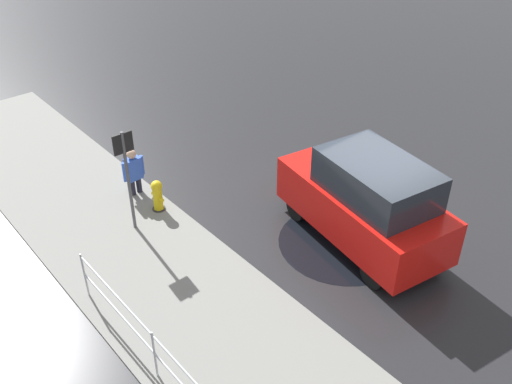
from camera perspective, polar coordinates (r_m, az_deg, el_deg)
ground_plane at (r=12.73m, az=10.87°, el=-4.10°), size 60.00×60.00×0.00m
kerb_strip at (r=10.52m, az=-4.54°, el=-13.21°), size 24.00×3.20×0.04m
moving_hatchback at (r=11.93m, az=10.94°, el=-0.88°), size 4.12×2.29×2.06m
fire_hydrant at (r=13.16m, az=-9.82°, el=-0.41°), size 0.42×0.31×0.80m
pedestrian at (r=13.69m, az=-12.15°, el=2.16°), size 0.26×0.57×1.22m
sign_post at (r=12.06m, az=-12.82°, el=2.40°), size 0.07×0.44×2.40m
puddle_patch at (r=12.40m, az=8.58°, el=-5.00°), size 2.73×2.73×0.01m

